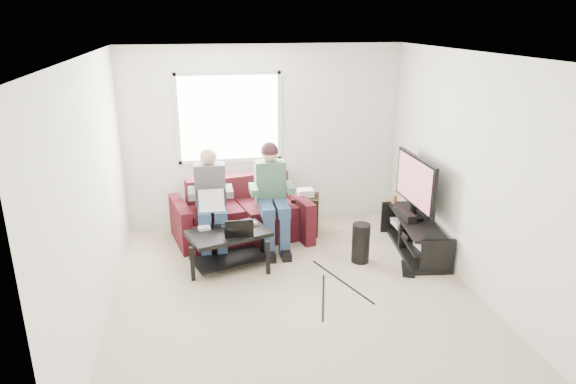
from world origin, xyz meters
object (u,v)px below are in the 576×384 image
at_px(subwoofer, 361,243).
at_px(end_table, 305,213).
at_px(tv_stand, 415,237).
at_px(sofa, 240,217).
at_px(coffee_table, 229,241).
at_px(tv, 415,183).

xyz_separation_m(subwoofer, end_table, (-0.49, 1.03, 0.04)).
xyz_separation_m(tv_stand, end_table, (-1.28, 0.87, 0.09)).
xyz_separation_m(sofa, coffee_table, (-0.23, -0.86, 0.04)).
height_order(sofa, tv, tv).
height_order(coffee_table, end_table, end_table).
relative_size(coffee_table, tv, 0.98).
xyz_separation_m(sofa, end_table, (0.92, 0.01, -0.02)).
distance_m(sofa, subwoofer, 1.74).
distance_m(subwoofer, end_table, 1.14).
distance_m(sofa, end_table, 0.92).
xyz_separation_m(sofa, subwoofer, (1.41, -1.02, -0.06)).
bearing_deg(coffee_table, sofa, 75.07).
bearing_deg(coffee_table, subwoofer, -5.35).
distance_m(sofa, tv_stand, 2.37).
bearing_deg(subwoofer, tv_stand, 11.24).
bearing_deg(tv, coffee_table, -177.55).
bearing_deg(tv_stand, coffee_table, -179.91).
height_order(sofa, coffee_table, sofa).
height_order(tv_stand, subwoofer, subwoofer).
bearing_deg(tv, subwoofer, -161.96).
bearing_deg(sofa, tv_stand, -21.30).
relative_size(sofa, tv, 1.77).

